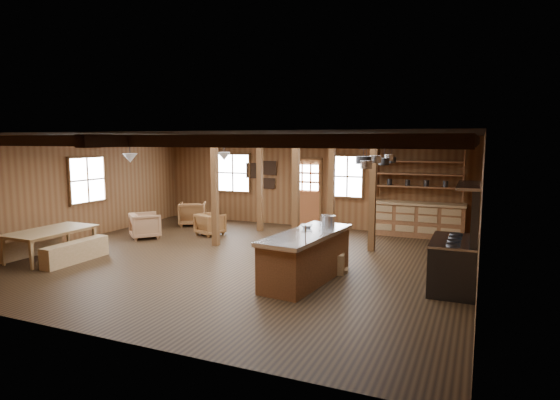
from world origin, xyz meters
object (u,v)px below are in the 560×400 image
Objects in this scene: armchair_b at (210,224)px; armchair_c at (145,226)px; armchair_a at (192,214)px; commercial_range at (457,256)px; kitchen_island at (306,256)px; dining_table at (53,244)px.

armchair_c is at bearing 58.13° from armchair_b.
commercial_range is at bearing 129.36° from armchair_a.
armchair_a is at bearing -51.33° from armchair_c.
armchair_a is 1.70m from armchair_b.
commercial_range is 2.50× the size of armchair_c.
armchair_a is 2.15m from armchair_c.
commercial_range is 7.11m from armchair_b.
kitchen_island is 6.71m from armchair_a.
commercial_range is at bearing 18.20° from kitchen_island.
kitchen_island is at bearing 115.59° from armchair_a.
armchair_c is (0.45, 2.65, 0.02)m from dining_table.
dining_table is (-8.55, -1.29, -0.29)m from commercial_range.
armchair_b is at bearing 149.20° from kitchen_island.
dining_table is at bearing 121.54° from armchair_c.
commercial_range is at bearing -179.10° from armchair_b.
dining_table is (-5.88, -0.71, -0.14)m from kitchen_island.
armchair_c is (-0.10, -2.15, -0.02)m from armchair_a.
armchair_c is at bearing 166.48° from kitchen_island.
armchair_b is (-6.68, 2.43, -0.31)m from commercial_range.
commercial_range is 8.65m from dining_table.
armchair_b is 1.78m from armchair_c.
kitchen_island reaches higher than dining_table.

